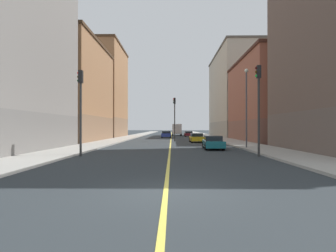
{
  "coord_description": "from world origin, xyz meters",
  "views": [
    {
      "loc": [
        0.21,
        -9.02,
        2.07
      ],
      "look_at": [
        -0.35,
        28.16,
        2.26
      ],
      "focal_mm": 30.02,
      "sensor_mm": 36.0,
      "label": 1
    }
  ],
  "objects_px": {
    "building_left_far": "(240,95)",
    "car_yellow": "(197,138)",
    "building_left_mid": "(278,100)",
    "street_lamp_left_near": "(246,100)",
    "car_maroon": "(189,134)",
    "traffic_light_left_near": "(258,98)",
    "car_blue": "(166,134)",
    "building_right_midblock": "(63,92)",
    "traffic_light_median_far": "(175,113)",
    "box_truck": "(177,129)",
    "traffic_light_right_near": "(80,101)",
    "building_right_distant": "(96,92)",
    "car_teal": "(213,143)"
  },
  "relations": [
    {
      "from": "building_left_far",
      "to": "car_teal",
      "type": "distance_m",
      "value": 42.04
    },
    {
      "from": "building_right_midblock",
      "to": "box_truck",
      "type": "distance_m",
      "value": 34.62
    },
    {
      "from": "building_right_midblock",
      "to": "car_maroon",
      "type": "height_order",
      "value": "building_right_midblock"
    },
    {
      "from": "traffic_light_left_near",
      "to": "car_maroon",
      "type": "distance_m",
      "value": 44.56
    },
    {
      "from": "building_right_distant",
      "to": "building_left_far",
      "type": "bearing_deg",
      "value": 10.34
    },
    {
      "from": "traffic_light_right_near",
      "to": "box_truck",
      "type": "relative_size",
      "value": 0.88
    },
    {
      "from": "traffic_light_median_far",
      "to": "car_teal",
      "type": "relative_size",
      "value": 1.4
    },
    {
      "from": "building_right_midblock",
      "to": "car_teal",
      "type": "relative_size",
      "value": 3.9
    },
    {
      "from": "building_right_distant",
      "to": "car_yellow",
      "type": "bearing_deg",
      "value": -46.47
    },
    {
      "from": "building_left_mid",
      "to": "car_teal",
      "type": "distance_m",
      "value": 20.82
    },
    {
      "from": "building_left_mid",
      "to": "building_right_distant",
      "type": "bearing_deg",
      "value": 151.9
    },
    {
      "from": "building_right_midblock",
      "to": "car_blue",
      "type": "bearing_deg",
      "value": 44.46
    },
    {
      "from": "car_blue",
      "to": "building_right_midblock",
      "type": "bearing_deg",
      "value": -135.54
    },
    {
      "from": "traffic_light_median_far",
      "to": "building_left_mid",
      "type": "bearing_deg",
      "value": 4.07
    },
    {
      "from": "traffic_light_median_far",
      "to": "car_yellow",
      "type": "bearing_deg",
      "value": -38.65
    },
    {
      "from": "traffic_light_median_far",
      "to": "box_truck",
      "type": "bearing_deg",
      "value": 88.4
    },
    {
      "from": "building_right_distant",
      "to": "box_truck",
      "type": "height_order",
      "value": "building_right_distant"
    },
    {
      "from": "building_right_distant",
      "to": "traffic_light_right_near",
      "type": "relative_size",
      "value": 3.16
    },
    {
      "from": "building_right_midblock",
      "to": "box_truck",
      "type": "xyz_separation_m",
      "value": [
        17.63,
        29.21,
        -5.88
      ]
    },
    {
      "from": "building_left_far",
      "to": "building_right_midblock",
      "type": "relative_size",
      "value": 1.44
    },
    {
      "from": "car_maroon",
      "to": "building_left_far",
      "type": "bearing_deg",
      "value": 7.83
    },
    {
      "from": "building_right_midblock",
      "to": "building_right_distant",
      "type": "height_order",
      "value": "building_right_distant"
    },
    {
      "from": "building_left_far",
      "to": "car_maroon",
      "type": "height_order",
      "value": "building_left_far"
    },
    {
      "from": "traffic_light_right_near",
      "to": "car_teal",
      "type": "distance_m",
      "value": 12.97
    },
    {
      "from": "car_teal",
      "to": "car_maroon",
      "type": "relative_size",
      "value": 1.15
    },
    {
      "from": "building_right_distant",
      "to": "building_right_midblock",
      "type": "bearing_deg",
      "value": -90.0
    },
    {
      "from": "building_left_far",
      "to": "traffic_light_left_near",
      "type": "distance_m",
      "value": 47.41
    },
    {
      "from": "traffic_light_left_near",
      "to": "car_blue",
      "type": "distance_m",
      "value": 37.86
    },
    {
      "from": "car_blue",
      "to": "car_maroon",
      "type": "xyz_separation_m",
      "value": [
        4.97,
        7.37,
        -0.06
      ]
    },
    {
      "from": "building_right_midblock",
      "to": "traffic_light_median_far",
      "type": "bearing_deg",
      "value": -1.18
    },
    {
      "from": "building_left_far",
      "to": "building_right_distant",
      "type": "xyz_separation_m",
      "value": [
        -32.49,
        -5.92,
        0.01
      ]
    },
    {
      "from": "traffic_light_median_far",
      "to": "traffic_light_right_near",
      "type": "bearing_deg",
      "value": -107.8
    },
    {
      "from": "traffic_light_left_near",
      "to": "car_yellow",
      "type": "height_order",
      "value": "traffic_light_left_near"
    },
    {
      "from": "building_right_distant",
      "to": "traffic_light_median_far",
      "type": "xyz_separation_m",
      "value": [
        16.8,
        -18.46,
        -5.6
      ]
    },
    {
      "from": "traffic_light_left_near",
      "to": "building_right_midblock",
      "type": "bearing_deg",
      "value": 135.78
    },
    {
      "from": "building_left_mid",
      "to": "building_left_far",
      "type": "distance_m",
      "value": 23.52
    },
    {
      "from": "traffic_light_right_near",
      "to": "street_lamp_left_near",
      "type": "relative_size",
      "value": 0.81
    },
    {
      "from": "building_right_distant",
      "to": "street_lamp_left_near",
      "type": "distance_m",
      "value": 40.89
    },
    {
      "from": "building_right_midblock",
      "to": "traffic_light_right_near",
      "type": "xyz_separation_m",
      "value": [
        9.85,
        -22.0,
        -3.46
      ]
    },
    {
      "from": "building_right_midblock",
      "to": "car_blue",
      "type": "distance_m",
      "value": 22.44
    },
    {
      "from": "traffic_light_median_far",
      "to": "building_left_far",
      "type": "bearing_deg",
      "value": 57.25
    },
    {
      "from": "building_left_far",
      "to": "traffic_light_median_far",
      "type": "relative_size",
      "value": 4.01
    },
    {
      "from": "building_left_mid",
      "to": "car_maroon",
      "type": "distance_m",
      "value": 25.47
    },
    {
      "from": "building_left_far",
      "to": "building_right_midblock",
      "type": "height_order",
      "value": "building_left_far"
    },
    {
      "from": "building_left_far",
      "to": "car_yellow",
      "type": "height_order",
      "value": "building_left_far"
    },
    {
      "from": "building_left_mid",
      "to": "street_lamp_left_near",
      "type": "distance_m",
      "value": 18.07
    },
    {
      "from": "car_teal",
      "to": "box_truck",
      "type": "xyz_separation_m",
      "value": [
        -2.73,
        44.38,
        0.93
      ]
    },
    {
      "from": "building_left_mid",
      "to": "building_right_midblock",
      "type": "distance_m",
      "value": 32.51
    },
    {
      "from": "car_blue",
      "to": "car_maroon",
      "type": "bearing_deg",
      "value": 56.03
    },
    {
      "from": "traffic_light_right_near",
      "to": "car_blue",
      "type": "relative_size",
      "value": 1.55
    }
  ]
}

